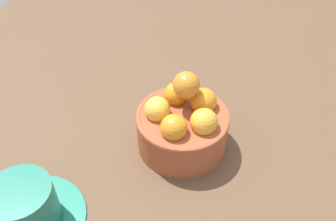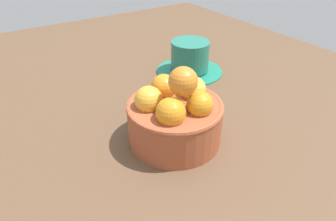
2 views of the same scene
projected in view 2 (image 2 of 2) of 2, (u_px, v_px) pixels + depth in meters
ground_plane at (174, 150)px, 52.19cm from camera, size 152.77×118.76×4.61cm
terracotta_bowl at (175, 115)px, 48.23cm from camera, size 15.45×15.45×13.98cm
coffee_cup at (190, 59)px, 71.45cm from camera, size 15.89×15.89×7.53cm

